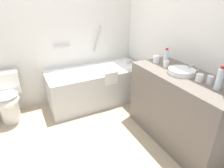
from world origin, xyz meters
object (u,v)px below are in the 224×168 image
drinking_glass_0 (199,78)px  drinking_glass_1 (210,80)px  water_bottle_0 (219,79)px  drinking_glass_3 (166,64)px  toilet (7,97)px  drinking_glass_2 (156,59)px  water_bottle_1 (166,57)px  sink_basin (182,71)px  sink_faucet (193,69)px  bathtub (97,84)px

drinking_glass_0 → drinking_glass_1: size_ratio=1.01×
water_bottle_0 → drinking_glass_3: size_ratio=2.84×
toilet → drinking_glass_2: (1.86, -0.93, 0.56)m
drinking_glass_0 → water_bottle_1: bearing=86.9°
sink_basin → drinking_glass_0: (0.01, -0.23, 0.01)m
drinking_glass_1 → drinking_glass_3: drinking_glass_3 is taller
water_bottle_1 → drinking_glass_3: (-0.05, -0.07, -0.06)m
water_bottle_0 → drinking_glass_3: 0.69m
drinking_glass_0 → drinking_glass_2: 0.66m
toilet → drinking_glass_2: 2.15m
toilet → drinking_glass_3: size_ratio=8.70×
toilet → sink_faucet: 2.52m
sink_basin → water_bottle_0: (0.01, -0.44, 0.08)m
drinking_glass_0 → drinking_glass_3: bearing=92.2°
sink_basin → drinking_glass_3: drinking_glass_3 is taller
sink_basin → sink_faucet: 0.18m
toilet → bathtub: bearing=88.3°
water_bottle_0 → drinking_glass_1: size_ratio=2.87×
bathtub → drinking_glass_0: bearing=-70.6°
sink_basin → drinking_glass_2: (-0.01, 0.43, 0.02)m
sink_basin → drinking_glass_1: size_ratio=3.69×
water_bottle_0 → drinking_glass_0: water_bottle_0 is taller
sink_basin → drinking_glass_0: 0.23m
water_bottle_0 → drinking_glass_1: (0.05, 0.12, -0.07)m
drinking_glass_2 → sink_basin: bearing=-88.2°
bathtub → water_bottle_0: bearing=-72.7°
water_bottle_1 → sink_faucet: bearing=-65.7°
sink_basin → drinking_glass_2: bearing=91.8°
sink_basin → drinking_glass_3: bearing=92.2°
bathtub → sink_basin: 1.50m
sink_basin → water_bottle_0: water_bottle_0 is taller
drinking_glass_0 → toilet: bearing=139.8°
toilet → water_bottle_0: size_ratio=3.07×
toilet → water_bottle_0: bearing=47.9°
sink_basin → drinking_glass_1: (0.06, -0.32, 0.01)m
water_bottle_1 → drinking_glass_0: water_bottle_1 is taller
drinking_glass_0 → drinking_glass_2: drinking_glass_2 is taller
water_bottle_1 → drinking_glass_3: 0.10m
sink_basin → water_bottle_1: 0.32m
bathtub → sink_faucet: 1.58m
bathtub → drinking_glass_0: size_ratio=19.74×
sink_faucet → drinking_glass_2: 0.47m
drinking_glass_0 → water_bottle_0: bearing=-89.0°
bathtub → sink_basin: bearing=-67.8°
toilet → drinking_glass_0: 2.52m
sink_faucet → drinking_glass_1: 0.34m
toilet → drinking_glass_1: size_ratio=8.82×
water_bottle_0 → drinking_glass_3: (-0.02, 0.68, -0.07)m
sink_faucet → drinking_glass_3: bearing=127.7°
drinking_glass_1 → sink_faucet: bearing=69.8°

